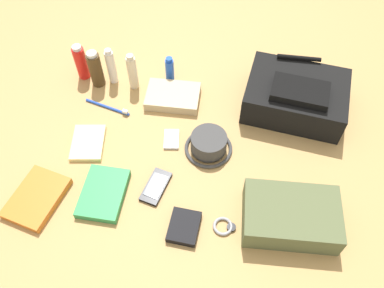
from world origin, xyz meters
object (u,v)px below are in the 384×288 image
at_px(bucket_hat, 209,144).
at_px(deodorant_spray, 170,69).
at_px(backpack, 296,96).
at_px(toothbrush, 110,108).
at_px(cologne_bottle, 96,69).
at_px(cell_phone, 156,187).
at_px(toiletry_pouch, 291,215).
at_px(folded_towel, 173,96).
at_px(sunscreen_spray, 81,62).
at_px(toothpaste_tube, 111,66).
at_px(wallet, 184,227).
at_px(lotion_bottle, 132,72).
at_px(travel_guidebook, 103,193).
at_px(media_player, 171,139).
at_px(paperback_novel, 37,198).
at_px(wristwatch, 224,226).
at_px(notepad, 88,143).

relative_size(bucket_hat, deodorant_spray, 1.52).
relative_size(backpack, toothbrush, 2.15).
height_order(cologne_bottle, cell_phone, cologne_bottle).
distance_m(toiletry_pouch, deodorant_spray, 0.73).
distance_m(cell_phone, folded_towel, 0.39).
relative_size(sunscreen_spray, toothpaste_tube, 0.96).
bearing_deg(wallet, bucket_hat, 86.75).
distance_m(bucket_hat, toothpaste_tube, 0.50).
xyz_separation_m(sunscreen_spray, lotion_bottle, (0.21, -0.03, 0.00)).
height_order(toothpaste_tube, folded_towel, toothpaste_tube).
xyz_separation_m(travel_guidebook, media_player, (0.18, 0.25, -0.01)).
distance_m(toiletry_pouch, lotion_bottle, 0.78).
height_order(backpack, paperback_novel, backpack).
bearing_deg(toothpaste_tube, travel_guidebook, -79.40).
bearing_deg(wristwatch, deodorant_spray, 114.16).
bearing_deg(toothpaste_tube, wallet, -57.74).
bearing_deg(media_player, travel_guidebook, -126.00).
height_order(paperback_novel, toothbrush, paperback_novel).
relative_size(toiletry_pouch, paperback_novel, 1.30).
distance_m(paperback_novel, media_player, 0.49).
bearing_deg(backpack, toothbrush, -171.56).
bearing_deg(wallet, lotion_bottle, 120.70).
relative_size(toiletry_pouch, travel_guidebook, 1.54).
relative_size(backpack, travel_guidebook, 2.04).
distance_m(deodorant_spray, paperback_novel, 0.68).
height_order(toothpaste_tube, paperback_novel, toothpaste_tube).
distance_m(wristwatch, folded_towel, 0.55).
relative_size(paperback_novel, folded_towel, 1.13).
xyz_separation_m(cologne_bottle, media_player, (0.33, -0.24, -0.07)).
relative_size(toothpaste_tube, lotion_bottle, 0.99).
bearing_deg(folded_towel, wallet, -76.88).
distance_m(toothpaste_tube, notepad, 0.32).
distance_m(cologne_bottle, folded_towel, 0.31).
distance_m(media_player, wallet, 0.34).
relative_size(toothpaste_tube, notepad, 1.06).
bearing_deg(media_player, toiletry_pouch, -32.20).
xyz_separation_m(cell_phone, toothbrush, (-0.24, 0.31, -0.00)).
xyz_separation_m(deodorant_spray, folded_towel, (0.03, -0.11, -0.03)).
relative_size(backpack, folded_towel, 1.95).
bearing_deg(bucket_hat, wristwatch, -74.15).
relative_size(deodorant_spray, wallet, 1.00).
bearing_deg(paperback_novel, deodorant_spray, 60.79).
bearing_deg(wallet, media_player, 110.37).
bearing_deg(bucket_hat, toiletry_pouch, -40.72).
bearing_deg(cologne_bottle, cell_phone, -54.29).
height_order(cell_phone, notepad, notepad).
xyz_separation_m(paperback_novel, wallet, (0.48, -0.03, 0.00)).
bearing_deg(backpack, folded_towel, -177.24).
relative_size(paperback_novel, notepad, 1.50).
distance_m(wallet, folded_towel, 0.53).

